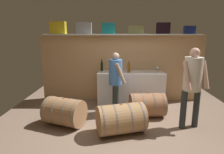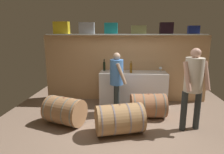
# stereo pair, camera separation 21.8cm
# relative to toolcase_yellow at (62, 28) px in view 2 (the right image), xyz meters

# --- Properties ---
(ground_plane) EXTENTS (5.96, 7.51, 0.02)m
(ground_plane) POSITION_rel_toolcase_yellow_xyz_m (1.80, -1.47, -2.15)
(ground_plane) COLOR #826957
(back_wall_panel) EXTENTS (4.76, 0.10, 1.94)m
(back_wall_panel) POSITION_rel_toolcase_yellow_xyz_m (1.80, 0.15, -1.17)
(back_wall_panel) COLOR tan
(back_wall_panel) RESTS_ON ground
(high_shelf_board) EXTENTS (4.38, 0.40, 0.03)m
(high_shelf_board) POSITION_rel_toolcase_yellow_xyz_m (1.80, 0.00, -0.18)
(high_shelf_board) COLOR white
(high_shelf_board) RESTS_ON back_wall_panel
(toolcase_yellow) EXTENTS (0.43, 0.22, 0.34)m
(toolcase_yellow) POSITION_rel_toolcase_yellow_xyz_m (0.00, 0.00, 0.00)
(toolcase_yellow) COLOR gold
(toolcase_yellow) RESTS_ON high_shelf_board
(toolcase_grey) EXTENTS (0.43, 0.27, 0.31)m
(toolcase_grey) POSITION_rel_toolcase_yellow_xyz_m (0.73, 0.00, -0.01)
(toolcase_grey) COLOR #92959B
(toolcase_grey) RESTS_ON high_shelf_board
(toolcase_teal) EXTENTS (0.37, 0.22, 0.30)m
(toolcase_teal) POSITION_rel_toolcase_yellow_xyz_m (1.41, 0.00, -0.02)
(toolcase_teal) COLOR #137C82
(toolcase_teal) RESTS_ON high_shelf_board
(toolcase_olive) EXTENTS (0.43, 0.26, 0.23)m
(toolcase_olive) POSITION_rel_toolcase_yellow_xyz_m (2.18, 0.00, -0.06)
(toolcase_olive) COLOR olive
(toolcase_olive) RESTS_ON high_shelf_board
(toolcase_black) EXTENTS (0.36, 0.30, 0.30)m
(toolcase_black) POSITION_rel_toolcase_yellow_xyz_m (2.92, 0.00, -0.02)
(toolcase_black) COLOR black
(toolcase_black) RESTS_ON high_shelf_board
(toolcase_navy) EXTENTS (0.29, 0.20, 0.22)m
(toolcase_navy) POSITION_rel_toolcase_yellow_xyz_m (3.65, 0.00, -0.06)
(toolcase_navy) COLOR navy
(toolcase_navy) RESTS_ON high_shelf_board
(work_cabinet) EXTENTS (1.85, 0.60, 0.93)m
(work_cabinet) POSITION_rel_toolcase_yellow_xyz_m (2.05, -0.21, -1.67)
(work_cabinet) COLOR white
(work_cabinet) RESTS_ON ground
(wine_bottle_dark) EXTENTS (0.07, 0.07, 0.34)m
(wine_bottle_dark) POSITION_rel_toolcase_yellow_xyz_m (1.22, -0.10, -1.06)
(wine_bottle_dark) COLOR black
(wine_bottle_dark) RESTS_ON work_cabinet
(wine_bottle_amber) EXTENTS (0.07, 0.07, 0.32)m
(wine_bottle_amber) POSITION_rel_toolcase_yellow_xyz_m (1.98, -0.32, -1.06)
(wine_bottle_amber) COLOR brown
(wine_bottle_amber) RESTS_ON work_cabinet
(wine_glass) EXTENTS (0.08, 0.08, 0.14)m
(wine_glass) POSITION_rel_toolcase_yellow_xyz_m (2.82, -0.06, -1.11)
(wine_glass) COLOR white
(wine_glass) RESTS_ON work_cabinet
(wine_barrel_near) EXTENTS (1.07, 0.85, 0.62)m
(wine_barrel_near) POSITION_rel_toolcase_yellow_xyz_m (1.74, -1.93, -1.83)
(wine_barrel_near) COLOR #A1774C
(wine_barrel_near) RESTS_ON ground
(wine_barrel_far) EXTENTS (0.87, 0.65, 0.59)m
(wine_barrel_far) POSITION_rel_toolcase_yellow_xyz_m (2.39, -1.10, -1.85)
(wine_barrel_far) COLOR #9E6644
(wine_barrel_far) RESTS_ON ground
(wine_barrel_flank) EXTENTS (0.98, 0.85, 0.62)m
(wine_barrel_flank) POSITION_rel_toolcase_yellow_xyz_m (0.51, -1.61, -1.83)
(wine_barrel_flank) COLOR #9E7049
(wine_barrel_flank) RESTS_ON ground
(winemaker_pouring) EXTENTS (0.42, 0.48, 1.53)m
(winemaker_pouring) POSITION_rel_toolcase_yellow_xyz_m (1.63, -0.90, -1.20)
(winemaker_pouring) COLOR #2B3436
(winemaker_pouring) RESTS_ON ground
(visitor_tasting) EXTENTS (0.56, 0.49, 1.71)m
(visitor_tasting) POSITION_rel_toolcase_yellow_xyz_m (3.21, -1.66, -1.09)
(visitor_tasting) COLOR #2B3030
(visitor_tasting) RESTS_ON ground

